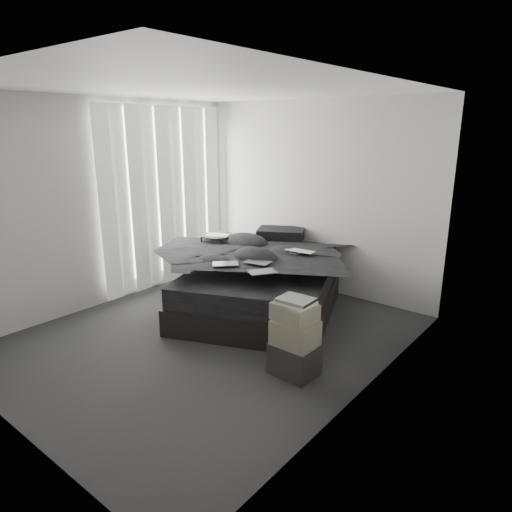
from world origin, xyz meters
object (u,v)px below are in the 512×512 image
Objects in this scene: laptop at (298,246)px; box_lower at (294,359)px; bed at (263,296)px; side_stand at (218,263)px.

laptop is 0.89× the size of box_lower.
bed is 2.91× the size of side_stand.
bed is at bearing 138.34° from box_lower.
side_stand is (-1.30, -0.06, -0.44)m from laptop.
bed is at bearing -154.50° from laptop.
laptop is (0.37, 0.21, 0.68)m from bed.
box_lower is (1.23, -1.09, -0.00)m from bed.
side_stand is at bearing 150.02° from box_lower.
laptop reaches higher than box_lower.
bed is 0.97m from side_stand.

